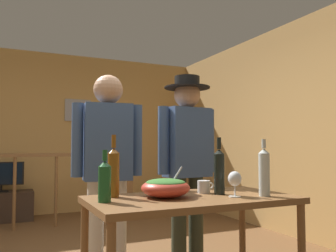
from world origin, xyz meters
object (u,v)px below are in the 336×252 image
(framed_picture, at_px, (78,110))
(person_standing_right, at_px, (187,154))
(tv_console, at_px, (1,207))
(wine_bottle_amber, at_px, (113,171))
(flat_screen_tv, at_px, (1,174))
(wine_bottle_dark, at_px, (219,171))
(stair_railing, at_px, (52,178))
(serving_table, at_px, (192,210))
(wine_bottle_clear, at_px, (264,171))
(wine_bottle_green, at_px, (105,180))
(salad_bowl, at_px, (166,187))
(wine_glass, at_px, (235,180))
(mug_white, at_px, (204,187))
(person_standing_left, at_px, (107,161))

(framed_picture, distance_m, person_standing_right, 3.48)
(tv_console, bearing_deg, wine_bottle_amber, -79.76)
(flat_screen_tv, bearing_deg, wine_bottle_dark, -70.47)
(stair_railing, distance_m, tv_console, 1.03)
(wine_bottle_dark, bearing_deg, wine_bottle_amber, 165.75)
(serving_table, xyz_separation_m, wine_bottle_clear, (0.43, -0.18, 0.25))
(wine_bottle_green, bearing_deg, wine_bottle_clear, -11.27)
(salad_bowl, bearing_deg, stair_railing, 95.59)
(wine_glass, xyz_separation_m, wine_bottle_amber, (-0.71, 0.32, 0.05))
(wine_glass, distance_m, wine_bottle_green, 0.82)
(wine_bottle_clear, height_order, person_standing_right, person_standing_right)
(person_standing_right, bearing_deg, mug_white, 65.40)
(serving_table, relative_size, wine_bottle_amber, 3.32)
(person_standing_left, bearing_deg, wine_glass, 131.57)
(wine_bottle_clear, bearing_deg, wine_glass, 163.52)
(mug_white, bearing_deg, tv_console, 109.01)
(person_standing_right, bearing_deg, person_standing_left, -6.72)
(stair_railing, distance_m, person_standing_right, 2.61)
(wine_bottle_dark, bearing_deg, tv_console, 109.38)
(salad_bowl, bearing_deg, tv_console, 104.13)
(wine_bottle_dark, bearing_deg, wine_bottle_clear, -43.23)
(tv_console, relative_size, wine_glass, 5.50)
(flat_screen_tv, height_order, wine_bottle_clear, wine_bottle_clear)
(serving_table, xyz_separation_m, wine_bottle_green, (-0.57, 0.02, 0.21))
(framed_picture, height_order, person_standing_left, framed_picture)
(framed_picture, height_order, flat_screen_tv, framed_picture)
(serving_table, relative_size, person_standing_right, 0.76)
(person_standing_right, bearing_deg, serving_table, 57.30)
(tv_console, height_order, serving_table, serving_table)
(wine_glass, height_order, mug_white, wine_glass)
(wine_bottle_dark, distance_m, wine_bottle_amber, 0.71)
(wine_bottle_amber, distance_m, person_standing_right, 0.99)
(wine_glass, bearing_deg, person_standing_right, 82.35)
(framed_picture, bearing_deg, wine_glass, -87.25)
(wine_bottle_amber, height_order, person_standing_right, person_standing_right)
(stair_railing, height_order, mug_white, stair_railing)
(wine_glass, bearing_deg, tv_console, 109.02)
(flat_screen_tv, relative_size, wine_bottle_dark, 1.61)
(stair_railing, relative_size, salad_bowl, 10.65)
(framed_picture, relative_size, wine_bottle_dark, 1.13)
(wine_bottle_dark, bearing_deg, framed_picture, 92.54)
(wine_bottle_dark, xyz_separation_m, person_standing_right, (0.14, 0.72, 0.09))
(flat_screen_tv, xyz_separation_m, wine_bottle_dark, (1.34, -3.79, 0.25))
(stair_railing, relative_size, wine_bottle_amber, 8.32)
(person_standing_right, bearing_deg, wine_bottle_amber, 26.67)
(framed_picture, height_order, wine_bottle_clear, framed_picture)
(wine_bottle_green, relative_size, person_standing_left, 0.18)
(stair_railing, xyz_separation_m, wine_bottle_green, (-0.09, -3.16, 0.25))
(wine_glass, bearing_deg, wine_bottle_clear, -16.48)
(flat_screen_tv, relative_size, salad_bowl, 1.98)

